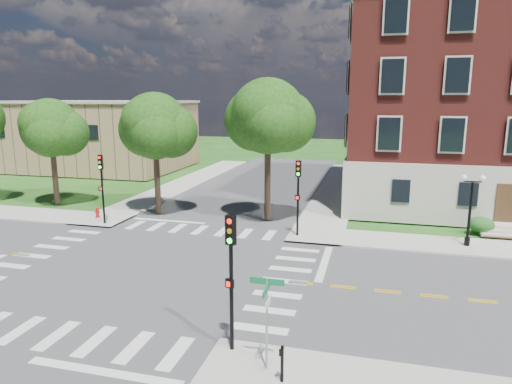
% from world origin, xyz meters
% --- Properties ---
extents(ground, '(160.00, 160.00, 0.00)m').
position_xyz_m(ground, '(0.00, 0.00, 0.00)').
color(ground, '#194814').
rests_on(ground, ground).
extents(road_ew, '(90.00, 12.00, 0.01)m').
position_xyz_m(road_ew, '(0.00, 0.00, 0.01)').
color(road_ew, '#3D3D3F').
rests_on(road_ew, ground).
extents(road_ns, '(12.00, 90.00, 0.01)m').
position_xyz_m(road_ns, '(0.00, 0.00, 0.01)').
color(road_ns, '#3D3D3F').
rests_on(road_ns, ground).
extents(sidewalk_ne, '(34.00, 34.00, 0.12)m').
position_xyz_m(sidewalk_ne, '(15.38, 15.38, 0.06)').
color(sidewalk_ne, '#9E9B93').
rests_on(sidewalk_ne, ground).
extents(sidewalk_nw, '(34.00, 34.00, 0.12)m').
position_xyz_m(sidewalk_nw, '(-15.38, 15.38, 0.06)').
color(sidewalk_nw, '#9E9B93').
rests_on(sidewalk_nw, ground).
extents(crosswalk_east, '(2.20, 10.20, 0.02)m').
position_xyz_m(crosswalk_east, '(7.20, 0.00, 0.00)').
color(crosswalk_east, silver).
rests_on(crosswalk_east, ground).
extents(stop_bar_east, '(0.40, 5.50, 0.00)m').
position_xyz_m(stop_bar_east, '(8.80, 3.00, 0.00)').
color(stop_bar_east, silver).
rests_on(stop_bar_east, ground).
extents(secondary_building, '(20.40, 15.40, 8.30)m').
position_xyz_m(secondary_building, '(-22.00, 30.00, 4.28)').
color(secondary_building, '#9D8456').
rests_on(secondary_building, ground).
extents(tree_b, '(4.66, 4.66, 8.58)m').
position_xyz_m(tree_b, '(-14.06, 11.00, 6.34)').
color(tree_b, black).
rests_on(tree_b, ground).
extents(tree_c, '(4.93, 4.93, 9.03)m').
position_xyz_m(tree_c, '(-4.63, 10.45, 6.66)').
color(tree_c, black).
rests_on(tree_c, ground).
extents(tree_d, '(5.25, 5.25, 9.98)m').
position_xyz_m(tree_d, '(3.86, 10.62, 7.45)').
color(tree_d, black).
rests_on(tree_d, ground).
extents(traffic_signal_se, '(0.38, 0.45, 4.80)m').
position_xyz_m(traffic_signal_se, '(6.65, -6.62, 3.19)').
color(traffic_signal_se, black).
rests_on(traffic_signal_se, ground).
extents(traffic_signal_ne, '(0.36, 0.41, 4.80)m').
position_xyz_m(traffic_signal_ne, '(6.60, 7.27, 3.19)').
color(traffic_signal_ne, black).
rests_on(traffic_signal_ne, ground).
extents(traffic_signal_nw, '(0.38, 0.45, 4.80)m').
position_xyz_m(traffic_signal_nw, '(-6.93, 6.75, 3.19)').
color(traffic_signal_nw, black).
rests_on(traffic_signal_nw, ground).
extents(twin_lamp_west, '(1.36, 0.36, 4.23)m').
position_xyz_m(twin_lamp_west, '(16.68, 7.81, 2.52)').
color(twin_lamp_west, black).
rests_on(twin_lamp_west, ground).
extents(street_sign_pole, '(1.10, 1.10, 3.10)m').
position_xyz_m(street_sign_pole, '(8.09, -7.46, 2.31)').
color(street_sign_pole, gray).
rests_on(street_sign_pole, ground).
extents(push_button_post, '(0.14, 0.21, 1.20)m').
position_xyz_m(push_button_post, '(8.70, -8.02, 0.80)').
color(push_button_post, black).
rests_on(push_button_post, ground).
extents(fire_hydrant, '(0.35, 0.35, 0.75)m').
position_xyz_m(fire_hydrant, '(-8.30, 8.01, 0.46)').
color(fire_hydrant, '#AE0D0D').
rests_on(fire_hydrant, ground).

